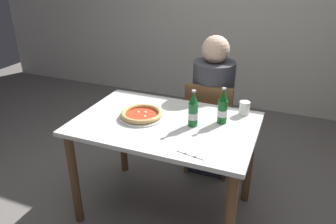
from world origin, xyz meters
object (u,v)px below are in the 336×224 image
Objects in this scene: beer_bottle_center at (223,108)px; napkin_with_cutlery at (197,148)px; diner_seated at (212,110)px; paper_cup at (244,108)px; chair_behind_table at (210,123)px; dining_table_main at (165,137)px; beer_bottle_left at (193,111)px; pizza_margherita_near at (142,115)px.

beer_bottle_center reaches higher than napkin_with_cutlery.
paper_cup is at bearing -47.72° from diner_seated.
chair_behind_table is at bearing -87.32° from diner_seated.
diner_seated reaches higher than paper_cup.
paper_cup is (0.47, 0.31, 0.16)m from dining_table_main.
beer_bottle_left is at bearing 5.71° from dining_table_main.
chair_behind_table is 0.91m from napkin_with_cutlery.
beer_bottle_center is at bearing 33.77° from beer_bottle_left.
pizza_margherita_near is (-0.17, -0.00, 0.14)m from dining_table_main.
paper_cup is (0.31, -0.30, 0.32)m from chair_behind_table.
diner_seated is (-0.00, 0.05, 0.10)m from chair_behind_table.
beer_bottle_left is 1.17× the size of napkin_with_cutlery.
dining_table_main is 0.99× the size of diner_seated.
pizza_margherita_near is at bearing -116.38° from diner_seated.
napkin_with_cutlery reaches higher than dining_table_main.
dining_table_main is at bearing 140.99° from napkin_with_cutlery.
beer_bottle_center is 0.39m from napkin_with_cutlery.
napkin_with_cutlery is at bearing -97.73° from beer_bottle_center.
pizza_margherita_near is 0.55m from beer_bottle_center.
chair_behind_table is 0.70× the size of diner_seated.
pizza_margherita_near is (-0.33, -0.66, 0.19)m from diner_seated.
diner_seated is at bearing -89.24° from chair_behind_table.
diner_seated reaches higher than napkin_with_cutlery.
chair_behind_table is 4.03× the size of napkin_with_cutlery.
pizza_margherita_near is at bearing -153.81° from paper_cup.
beer_bottle_center is at bearing 20.14° from dining_table_main.
chair_behind_table is 3.44× the size of beer_bottle_center.
diner_seated is 12.73× the size of paper_cup.
beer_bottle_left is at bearing -133.37° from paper_cup.
diner_seated reaches higher than beer_bottle_left.
beer_bottle_left is 1.00× the size of beer_bottle_center.
beer_bottle_left is at bearing -86.93° from diner_seated.
beer_bottle_center is (0.20, -0.53, 0.27)m from diner_seated.
beer_bottle_center reaches higher than paper_cup.
chair_behind_table is 0.70m from beer_bottle_left.
chair_behind_table is 0.64m from beer_bottle_center.
chair_behind_table reaches higher than dining_table_main.
paper_cup is at bearing 73.59° from napkin_with_cutlery.
beer_bottle_left is at bearing 91.19° from chair_behind_table.
beer_bottle_left is (0.03, -0.59, 0.37)m from chair_behind_table.
napkin_with_cutlery is (-0.05, -0.37, -0.10)m from beer_bottle_center.
dining_table_main is at bearing -174.29° from beer_bottle_left.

